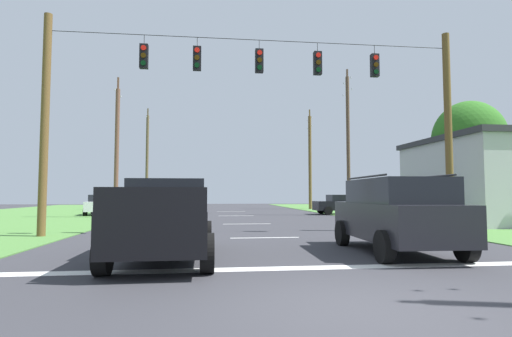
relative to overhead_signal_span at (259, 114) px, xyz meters
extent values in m
plane|color=#333338|center=(0.06, -10.29, -4.78)|extent=(120.00, 120.00, 0.00)
cube|color=white|center=(0.06, -7.24, -4.77)|extent=(13.39, 0.45, 0.01)
cube|color=white|center=(0.06, -1.24, -4.77)|extent=(2.50, 0.15, 0.01)
cube|color=white|center=(0.06, 5.53, -4.77)|extent=(2.50, 0.15, 0.01)
cube|color=white|center=(0.06, 13.53, -4.77)|extent=(2.50, 0.15, 0.01)
cube|color=white|center=(0.06, 20.40, -4.77)|extent=(2.50, 0.15, 0.01)
cylinder|color=brown|center=(-8.08, 0.00, -0.57)|extent=(0.30, 0.30, 8.42)
cylinder|color=brown|center=(8.04, 0.00, -0.57)|extent=(0.30, 0.30, 8.42)
cylinder|color=black|center=(-0.02, 0.00, 3.00)|extent=(16.12, 0.02, 0.02)
cylinder|color=black|center=(-4.51, 0.00, 2.80)|extent=(0.02, 0.02, 0.38)
cube|color=black|center=(-4.51, 0.00, 2.14)|extent=(0.32, 0.24, 0.95)
cylinder|color=red|center=(-4.51, -0.14, 2.43)|extent=(0.20, 0.04, 0.20)
cylinder|color=#352203|center=(-4.51, -0.14, 2.13)|extent=(0.20, 0.04, 0.20)
cylinder|color=black|center=(-4.51, -0.14, 1.83)|extent=(0.20, 0.04, 0.20)
cylinder|color=black|center=(-2.46, 0.00, 2.80)|extent=(0.02, 0.02, 0.38)
cube|color=black|center=(-2.46, 0.00, 2.14)|extent=(0.32, 0.24, 0.95)
cylinder|color=red|center=(-2.46, -0.14, 2.43)|extent=(0.20, 0.04, 0.20)
cylinder|color=#352203|center=(-2.46, -0.14, 2.13)|extent=(0.20, 0.04, 0.20)
cylinder|color=black|center=(-2.46, -0.14, 1.83)|extent=(0.20, 0.04, 0.20)
cylinder|color=black|center=(0.01, 0.00, 2.80)|extent=(0.02, 0.02, 0.38)
cube|color=black|center=(0.01, 0.00, 2.14)|extent=(0.32, 0.24, 0.95)
cylinder|color=red|center=(0.01, -0.14, 2.43)|extent=(0.20, 0.04, 0.20)
cylinder|color=#352203|center=(0.01, -0.14, 2.13)|extent=(0.20, 0.04, 0.20)
cylinder|color=black|center=(0.01, -0.14, 1.83)|extent=(0.20, 0.04, 0.20)
cylinder|color=black|center=(2.42, 0.00, 2.80)|extent=(0.02, 0.02, 0.38)
cube|color=black|center=(2.42, 0.00, 2.14)|extent=(0.32, 0.24, 0.95)
cylinder|color=red|center=(2.42, -0.14, 2.43)|extent=(0.20, 0.04, 0.20)
cylinder|color=#352203|center=(2.42, -0.14, 2.13)|extent=(0.20, 0.04, 0.20)
cylinder|color=black|center=(2.42, -0.14, 1.83)|extent=(0.20, 0.04, 0.20)
cylinder|color=black|center=(4.86, 0.00, 2.80)|extent=(0.02, 0.02, 0.38)
cube|color=black|center=(4.86, 0.00, 2.14)|extent=(0.32, 0.24, 0.95)
cylinder|color=red|center=(4.86, -0.14, 2.43)|extent=(0.20, 0.04, 0.20)
cylinder|color=#352203|center=(4.86, -0.14, 2.13)|extent=(0.20, 0.04, 0.20)
cylinder|color=black|center=(4.86, -0.14, 1.83)|extent=(0.20, 0.04, 0.20)
cube|color=black|center=(-3.01, -5.75, -3.95)|extent=(2.04, 5.41, 0.85)
cube|color=black|center=(-3.02, -5.10, -3.18)|extent=(1.86, 1.91, 0.70)
cube|color=black|center=(-3.94, -7.10, -3.30)|extent=(0.12, 2.38, 0.45)
cube|color=black|center=(-2.06, -7.09, -3.30)|extent=(0.12, 2.38, 0.45)
cube|color=black|center=(-2.99, -8.40, -3.30)|extent=(1.96, 0.11, 0.45)
cylinder|color=black|center=(-4.03, -3.92, -4.38)|extent=(0.29, 0.80, 0.80)
cylinder|color=black|center=(-2.03, -3.90, -4.38)|extent=(0.29, 0.80, 0.80)
cylinder|color=black|center=(-4.00, -7.59, -4.38)|extent=(0.29, 0.80, 0.80)
cylinder|color=black|center=(-2.00, -7.57, -4.38)|extent=(0.29, 0.80, 0.80)
cube|color=black|center=(3.04, -5.32, -3.92)|extent=(2.12, 4.87, 0.95)
cube|color=black|center=(3.03, -5.47, -3.12)|extent=(1.91, 3.26, 0.65)
cylinder|color=black|center=(2.18, -5.44, -2.75)|extent=(0.15, 2.72, 0.05)
cylinder|color=black|center=(3.88, -5.50, -2.75)|extent=(0.15, 2.72, 0.05)
cylinder|color=black|center=(2.12, -3.65, -4.40)|extent=(0.29, 0.77, 0.76)
cylinder|color=black|center=(4.07, -3.72, -4.40)|extent=(0.29, 0.77, 0.76)
cylinder|color=black|center=(2.00, -6.91, -4.40)|extent=(0.29, 0.77, 0.76)
cylinder|color=black|center=(3.95, -6.98, -4.40)|extent=(0.29, 0.77, 0.76)
cube|color=silver|center=(-9.89, 15.75, -4.11)|extent=(2.17, 4.44, 0.70)
cube|color=black|center=(-9.89, 15.75, -3.51)|extent=(1.80, 2.23, 0.50)
cylinder|color=black|center=(-8.87, 14.42, -4.46)|extent=(0.28, 0.66, 0.64)
cylinder|color=black|center=(-10.66, 14.26, -4.46)|extent=(0.28, 0.66, 0.64)
cylinder|color=black|center=(-9.12, 17.25, -4.46)|extent=(0.28, 0.66, 0.64)
cylinder|color=black|center=(-10.91, 17.09, -4.46)|extent=(0.28, 0.66, 0.64)
cube|color=black|center=(8.37, 14.67, -4.11)|extent=(4.33, 1.88, 0.70)
cube|color=black|center=(8.37, 14.67, -3.51)|extent=(2.13, 1.66, 0.50)
cylinder|color=black|center=(9.77, 15.60, -4.46)|extent=(0.64, 0.23, 0.64)
cylinder|color=black|center=(9.81, 13.80, -4.46)|extent=(0.64, 0.23, 0.64)
cylinder|color=black|center=(6.94, 15.55, -4.46)|extent=(0.64, 0.23, 0.64)
cylinder|color=black|center=(6.97, 13.75, -4.46)|extent=(0.64, 0.23, 0.64)
cylinder|color=brown|center=(8.34, 13.03, 0.41)|extent=(0.26, 0.26, 10.38)
cube|color=brown|center=(8.34, 13.03, 5.20)|extent=(0.12, 0.12, 1.94)
cylinder|color=#B2B7BC|center=(8.34, 13.80, 5.32)|extent=(0.08, 0.08, 0.12)
cylinder|color=#B2B7BC|center=(8.34, 12.25, 5.32)|extent=(0.08, 0.08, 0.12)
cube|color=brown|center=(8.34, 13.03, 4.30)|extent=(0.12, 0.12, 2.38)
cylinder|color=#B2B7BC|center=(8.34, 13.98, 4.42)|extent=(0.08, 0.08, 0.12)
cylinder|color=#B2B7BC|center=(8.34, 12.08, 4.42)|extent=(0.08, 0.08, 0.12)
cylinder|color=brown|center=(8.57, 25.28, 0.10)|extent=(0.33, 0.33, 9.76)
cube|color=brown|center=(8.57, 25.28, 4.58)|extent=(0.12, 0.12, 2.20)
cylinder|color=#B2B7BC|center=(8.57, 26.16, 4.70)|extent=(0.08, 0.08, 0.12)
cylinder|color=#B2B7BC|center=(8.57, 24.40, 4.70)|extent=(0.08, 0.08, 0.12)
cube|color=brown|center=(8.57, 25.28, 3.68)|extent=(0.12, 0.12, 1.99)
cylinder|color=#B2B7BC|center=(8.57, 26.08, 3.80)|extent=(0.08, 0.08, 0.12)
cylinder|color=#B2B7BC|center=(8.57, 24.48, 3.80)|extent=(0.08, 0.08, 0.12)
cylinder|color=brown|center=(-8.09, 11.99, -0.45)|extent=(0.29, 0.29, 8.66)
cube|color=brown|center=(-8.09, 11.99, 3.48)|extent=(0.12, 0.12, 2.39)
cylinder|color=#B2B7BC|center=(-8.09, 12.95, 3.60)|extent=(0.08, 0.08, 0.12)
cylinder|color=#B2B7BC|center=(-8.09, 11.04, 3.60)|extent=(0.08, 0.08, 0.12)
cylinder|color=brown|center=(-8.00, 24.91, -0.09)|extent=(0.27, 0.27, 9.37)
cube|color=brown|center=(-8.00, 24.91, 4.19)|extent=(0.12, 0.12, 2.23)
cylinder|color=#B2B7BC|center=(-8.00, 25.80, 4.31)|extent=(0.08, 0.08, 0.12)
cylinder|color=#B2B7BC|center=(-8.00, 24.01, 4.31)|extent=(0.08, 0.08, 0.12)
cylinder|color=brown|center=(12.62, 5.27, -3.07)|extent=(0.32, 0.32, 3.42)
ellipsoid|color=#2C6A1E|center=(12.62, 5.27, -0.15)|extent=(3.96, 3.96, 4.39)
camera|label=1|loc=(-1.99, -15.76, -3.20)|focal=28.32mm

